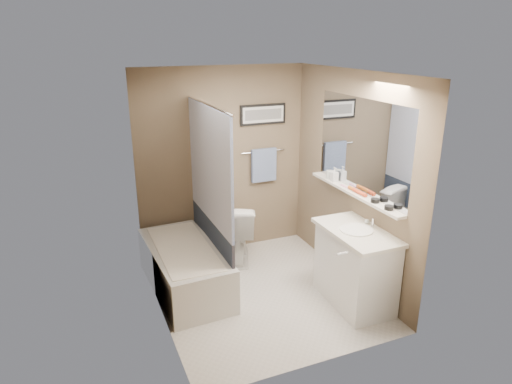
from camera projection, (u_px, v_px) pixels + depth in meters
name	position (u px, v px, depth m)	size (l,w,h in m)	color
ground	(261.00, 293.00, 5.10)	(2.50, 2.50, 0.00)	beige
ceiling	(262.00, 74.00, 4.33)	(2.20, 2.50, 0.04)	silver
wall_back	(223.00, 163.00, 5.79)	(2.20, 0.04, 2.40)	brown
wall_front	(323.00, 238.00, 3.64)	(2.20, 0.04, 2.40)	brown
wall_left	(157.00, 206.00, 4.32)	(0.04, 2.50, 2.40)	brown
wall_right	(350.00, 180.00, 5.11)	(0.04, 2.50, 2.40)	brown
tile_surround	(148.00, 208.00, 4.81)	(0.02, 1.55, 2.00)	#C0A991
curtain_rod	(207.00, 105.00, 4.73)	(0.02, 0.02, 1.55)	silver
curtain_upper	(210.00, 165.00, 4.94)	(0.03, 1.45, 1.28)	white
curtain_lower	(212.00, 234.00, 5.20)	(0.03, 1.45, 0.36)	#28354B
mirror	(361.00, 146.00, 4.84)	(0.02, 1.60, 1.00)	silver
shelf	(354.00, 193.00, 4.99)	(0.12, 1.60, 0.03)	silver
towel_bar	(263.00, 151.00, 5.94)	(0.02, 0.02, 0.60)	silver
towel	(264.00, 165.00, 5.98)	(0.34, 0.05, 0.44)	#9CB6E3
art_frame	(263.00, 114.00, 5.80)	(0.62, 0.03, 0.26)	black
art_mat	(263.00, 115.00, 5.79)	(0.56, 0.00, 0.20)	white
art_image	(264.00, 115.00, 5.78)	(0.50, 0.00, 0.13)	#595959
door	(378.00, 249.00, 3.90)	(0.80, 0.02, 2.00)	silver
door_handle	(342.00, 253.00, 3.82)	(0.02, 0.02, 0.10)	silver
bathtub	(185.00, 268.00, 5.12)	(0.70, 1.50, 0.50)	silver
tub_rim	(184.00, 248.00, 5.04)	(0.56, 1.36, 0.02)	white
toilet	(237.00, 231.00, 5.77)	(0.43, 0.76, 0.78)	white
vanity	(355.00, 268.00, 4.82)	(0.50, 0.90, 0.80)	white
countertop	(357.00, 232.00, 4.68)	(0.54, 0.96, 0.04)	silver
sink_basin	(356.00, 230.00, 4.67)	(0.34, 0.34, 0.01)	white
faucet_spout	(373.00, 223.00, 4.72)	(0.02, 0.02, 0.10)	silver
faucet_knob	(367.00, 221.00, 4.82)	(0.05, 0.05, 0.05)	silver
candle_bowl_near	(389.00, 208.00, 4.46)	(0.09, 0.09, 0.04)	black
candle_bowl_far	(375.00, 201.00, 4.65)	(0.09, 0.09, 0.04)	black
hair_brush_front	(360.00, 193.00, 4.88)	(0.04, 0.04, 0.22)	red
hair_brush_back	(355.00, 190.00, 4.96)	(0.04, 0.04, 0.22)	#C25A1B
pink_comb	(345.00, 187.00, 5.13)	(0.03, 0.16, 0.01)	pink
glass_jar	(330.00, 175.00, 5.41)	(0.08, 0.08, 0.10)	silver
soap_bottle	(334.00, 174.00, 5.31)	(0.07, 0.08, 0.17)	#999999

